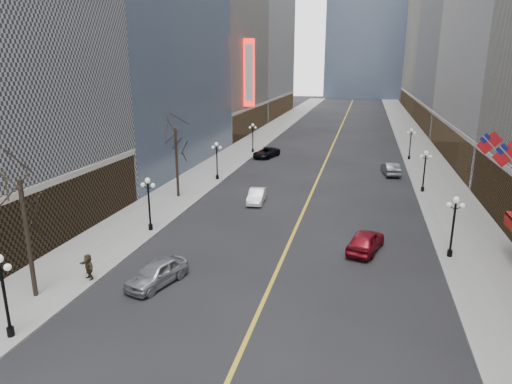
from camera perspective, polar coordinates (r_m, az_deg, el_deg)
The scene contains 24 objects.
sidewalk_east at distance 74.82m, azimuth 20.00°, elevation 4.35°, with size 6.00×230.00×0.15m, color gray.
sidewalk_west at distance 76.75m, azimuth -1.29°, elevation 5.56°, with size 6.00×230.00×0.15m, color gray.
lane_line at distance 84.33m, azimuth 9.77°, elevation 6.22°, with size 0.25×200.00×0.02m, color gold.
bldg_east_c at distance 112.30m, azimuth 27.76°, elevation 19.44°, with size 26.60×40.60×48.80m.
bldg_east_d at distance 155.04m, azimuth 24.20°, elevation 20.96°, with size 26.60×46.60×62.80m.
bldg_west_c at distance 97.35m, azimuth -8.44°, elevation 22.40°, with size 26.60×30.60×50.80m.
streetlamp_east_1 at distance 35.37m, azimuth 23.49°, elevation -3.28°, with size 1.26×0.44×4.52m.
streetlamp_east_2 at distance 52.59m, azimuth 20.35°, elevation 2.97°, with size 1.26×0.44×4.52m.
streetlamp_east_3 at distance 70.19m, azimuth 18.76°, elevation 6.11°, with size 1.26×0.44×4.52m.
streetlamp_west_0 at distance 26.39m, azimuth -29.04°, elevation -10.39°, with size 1.26×0.44×4.52m.
streetlamp_west_1 at distance 38.71m, azimuth -13.26°, elevation -0.80°, with size 1.26×0.44×4.52m.
streetlamp_west_2 at distance 54.88m, azimuth -4.92°, elevation 4.40°, with size 1.26×0.44×4.52m.
streetlamp_west_3 at distance 71.93m, azimuth -0.41°, elevation 7.16°, with size 1.26×0.44×4.52m.
flag_4 at distance 37.03m, azimuth 29.08°, elevation 3.87°, with size 2.87×0.12×2.87m.
flag_5 at distance 41.79m, azimuth 27.35°, elevation 5.25°, with size 2.87×0.12×2.87m.
theatre_marquee at distance 85.71m, azimuth -0.84°, elevation 14.65°, with size 2.00×0.55×12.00m.
tree_west_near at distance 29.14m, azimuth -27.21°, elevation -0.75°, with size 3.60×3.60×7.92m.
tree_west_far at distance 47.53m, azimuth -10.01°, elevation 6.55°, with size 3.60×3.60×7.92m.
car_nb_near at distance 30.17m, azimuth -12.28°, elevation -9.85°, with size 1.87×4.65×1.58m, color #A9ACB1.
car_nb_mid at distance 46.29m, azimuth 0.10°, elevation -0.48°, with size 1.50×4.31×1.42m, color white.
car_nb_far at distance 68.93m, azimuth 1.29°, elevation 4.96°, with size 2.46×5.34×1.48m, color black.
car_sb_mid at distance 35.38m, azimuth 13.55°, elevation -5.95°, with size 1.95×4.85×1.65m, color maroon.
car_sb_far at distance 60.37m, azimuth 16.49°, elevation 2.81°, with size 1.69×4.84×1.60m, color #4C5254.
ped_west_far at distance 31.74m, azimuth -20.22°, elevation -8.74°, with size 1.59×0.46×1.72m, color #342C1D.
Camera 1 is at (5.23, -3.06, 13.64)m, focal length 32.00 mm.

